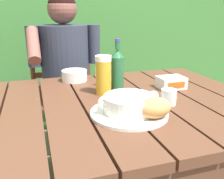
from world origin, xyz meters
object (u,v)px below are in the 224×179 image
serving_plate (129,113)px  bread_roll (155,108)px  water_glass_small (169,97)px  butter_tub (171,82)px  beer_bottle (117,69)px  diner_bowl (74,75)px  beer_glass (103,75)px  chair_near_diner (65,95)px  person_eating (66,70)px  soup_bowl (129,103)px  table_knife (160,102)px

serving_plate → bread_roll: bearing=-49.4°
water_glass_small → butter_tub: water_glass_small is taller
beer_bottle → diner_bowl: (-0.17, 0.23, -0.07)m
water_glass_small → diner_bowl: (-0.31, 0.48, -0.00)m
beer_glass → water_glass_small: 0.31m
beer_glass → chair_near_diner: bearing=96.5°
beer_bottle → butter_tub: 0.28m
bread_roll → diner_bowl: size_ratio=0.94×
person_eating → beer_glass: (0.09, -0.60, 0.10)m
soup_bowl → butter_tub: (0.32, 0.25, -0.02)m
beer_glass → diner_bowl: size_ratio=1.29×
table_knife → chair_near_diner: bearing=106.0°
beer_bottle → water_glass_small: bearing=-61.4°
beer_glass → butter_tub: size_ratio=1.37×
serving_plate → table_knife: 0.18m
person_eating → diner_bowl: (0.00, -0.34, 0.04)m
person_eating → butter_tub: person_eating is taller
beer_bottle → butter_tub: bearing=-11.2°
butter_tub → table_knife: bearing=-131.1°
person_eating → serving_plate: bearing=-82.2°
chair_near_diner → soup_bowl: chair_near_diner is taller
butter_tub → serving_plate: bearing=-142.6°
person_eating → beer_glass: size_ratio=6.83×
water_glass_small → diner_bowl: 0.57m
serving_plate → soup_bowl: soup_bowl is taller
soup_bowl → table_knife: soup_bowl is taller
water_glass_small → soup_bowl: bearing=-166.1°
diner_bowl → butter_tub: bearing=-32.7°
person_eating → table_knife: size_ratio=7.31×
beer_glass → diner_bowl: bearing=108.8°
chair_near_diner → serving_plate: chair_near_diner is taller
bread_roll → table_knife: (0.10, 0.15, -0.04)m
chair_near_diner → water_glass_small: 1.09m
soup_bowl → beer_glass: (-0.02, 0.26, 0.05)m
beer_glass → soup_bowl: bearing=-84.7°
beer_glass → butter_tub: bearing=-2.4°
water_glass_small → person_eating: bearing=110.8°
water_glass_small → bread_roll: bearing=-135.8°
bread_roll → butter_tub: size_ratio=1.00×
bread_roll → water_glass_small: bearing=44.2°
bread_roll → beer_bottle: (-0.01, 0.37, 0.06)m
chair_near_diner → person_eating: person_eating is taller
serving_plate → diner_bowl: diner_bowl is taller
soup_bowl → table_knife: (0.17, 0.07, -0.04)m
person_eating → serving_plate: person_eating is taller
soup_bowl → butter_tub: soup_bowl is taller
soup_bowl → beer_bottle: 0.31m
butter_tub → diner_bowl: (-0.44, 0.28, 0.00)m
table_knife → butter_tub: bearing=48.9°
serving_plate → soup_bowl: size_ratio=1.21×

